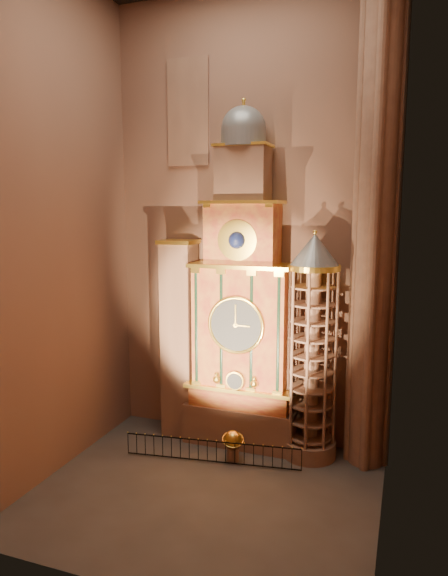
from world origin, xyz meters
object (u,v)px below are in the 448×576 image
at_px(stair_turret, 312,349).
at_px(celestial_globe, 233,443).
at_px(iron_railing, 212,452).
at_px(astronomical_clock, 242,313).
at_px(portrait_tower, 180,338).

distance_m(stair_turret, celestial_globe, 5.75).
bearing_deg(iron_railing, astronomical_clock, 76.17).
xyz_separation_m(stair_turret, iron_railing, (-4.13, -2.31, -4.70)).
xyz_separation_m(celestial_globe, iron_railing, (-0.86, -0.52, -0.32)).
bearing_deg(portrait_tower, celestial_globe, -29.68).
distance_m(portrait_tower, stair_turret, 6.91).
bearing_deg(stair_turret, iron_railing, -150.83).
xyz_separation_m(stair_turret, celestial_globe, (-3.28, -1.78, -4.37)).
bearing_deg(portrait_tower, iron_railing, -43.07).
height_order(portrait_tower, celestial_globe, portrait_tower).
bearing_deg(astronomical_clock, portrait_tower, 179.71).
relative_size(stair_turret, celestial_globe, 7.23).
xyz_separation_m(astronomical_clock, iron_railing, (-0.63, -2.57, -6.11)).
bearing_deg(astronomical_clock, iron_railing, -103.83).
relative_size(portrait_tower, stair_turret, 0.94).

